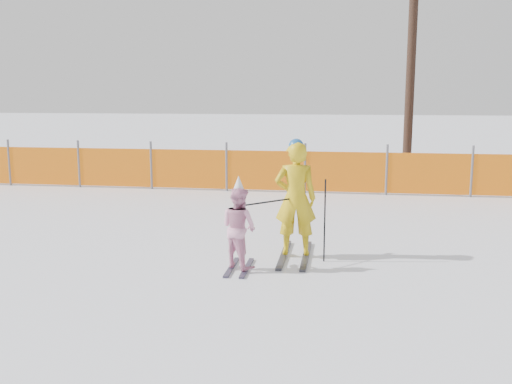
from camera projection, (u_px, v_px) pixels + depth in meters
The scene contains 6 objects.
ground at pixel (251, 265), 8.31m from camera, with size 120.00×120.00×0.00m, color white.
adult at pixel (296, 199), 8.61m from camera, with size 0.67×1.56×1.81m.
child at pixel (239, 227), 8.04m from camera, with size 0.71×0.91×1.34m.
ski_poles at pixel (303, 213), 8.36m from camera, with size 1.12×0.58×1.24m.
safety_fence at pixel (242, 170), 14.49m from camera, with size 16.88×0.06×1.25m.
tree_trunks at pixel (475, 63), 17.05m from camera, with size 4.86×1.73×7.30m.
Camera 1 is at (1.26, -7.90, 2.47)m, focal length 40.00 mm.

